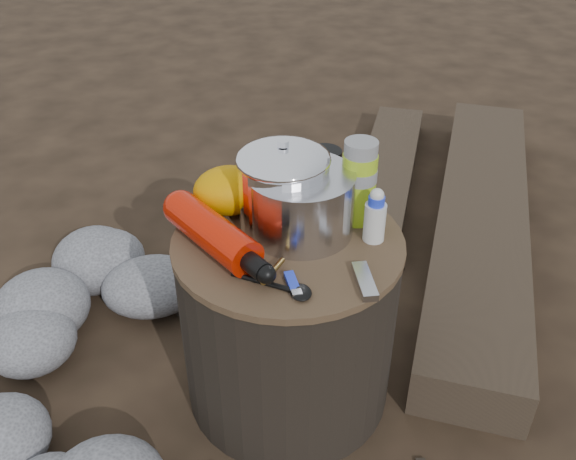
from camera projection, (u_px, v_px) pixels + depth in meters
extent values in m
plane|color=black|center=(288.00, 386.00, 1.57)|extent=(60.00, 60.00, 0.00)
cylinder|color=black|center=(288.00, 319.00, 1.44)|extent=(0.49, 0.49, 0.46)
cube|color=#31271D|center=(481.00, 219.00, 2.09)|extent=(0.99, 1.61, 0.14)
cube|color=#31271D|center=(387.00, 171.00, 2.42)|extent=(0.61, 1.04, 0.09)
cylinder|color=silver|center=(301.00, 203.00, 1.31)|extent=(0.23, 0.23, 0.14)
cylinder|color=white|center=(283.00, 187.00, 1.31)|extent=(0.19, 0.19, 0.19)
cylinder|color=#97BF1D|center=(359.00, 182.00, 1.33)|extent=(0.08, 0.08, 0.19)
cylinder|color=black|center=(324.00, 173.00, 1.44)|extent=(0.07, 0.07, 0.11)
ellipsoid|color=#CC8500|center=(229.00, 190.00, 1.38)|extent=(0.16, 0.13, 0.11)
cube|color=#0D1950|center=(273.00, 176.00, 1.42)|extent=(0.10, 0.05, 0.12)
cube|color=blue|center=(292.00, 282.00, 1.19)|extent=(0.02, 0.08, 0.01)
cube|color=#BCBCC1|center=(365.00, 281.00, 1.19)|extent=(0.04, 0.11, 0.01)
cylinder|color=silver|center=(375.00, 218.00, 1.29)|extent=(0.05, 0.05, 0.11)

